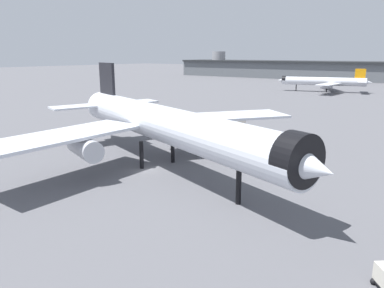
{
  "coord_description": "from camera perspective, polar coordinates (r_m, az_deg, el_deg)",
  "views": [
    {
      "loc": [
        37.84,
        -37.9,
        17.02
      ],
      "look_at": [
        8.26,
        0.04,
        5.3
      ],
      "focal_mm": 34.77,
      "sensor_mm": 36.0,
      "label": 1
    }
  ],
  "objects": [
    {
      "name": "ground",
      "position": [
        56.2,
        -6.7,
        -4.03
      ],
      "size": [
        900.0,
        900.0,
        0.0
      ],
      "primitive_type": "plane",
      "color": "#56565B"
    },
    {
      "name": "airliner_near_gate",
      "position": [
        55.18,
        -4.32,
        2.94
      ],
      "size": [
        56.05,
        50.02,
        15.37
      ],
      "rotation": [
        0.0,
        0.0,
        -0.3
      ],
      "color": "silver",
      "rests_on": "ground"
    },
    {
      "name": "airliner_far_taxiway",
      "position": [
        181.55,
        19.54,
        9.02
      ],
      "size": [
        40.03,
        35.79,
        10.61
      ],
      "rotation": [
        0.0,
        0.0,
        3.43
      ],
      "color": "silver",
      "rests_on": "ground"
    },
    {
      "name": "terminal_building",
      "position": [
        273.15,
        18.71,
        10.72
      ],
      "size": [
        213.7,
        39.79,
        18.73
      ],
      "rotation": [
        0.0,
        0.0,
        0.04
      ],
      "color": "slate",
      "rests_on": "ground"
    },
    {
      "name": "service_truck_front",
      "position": [
        87.26,
        6.51,
        3.42
      ],
      "size": [
        5.96,
        4.2,
        3.0
      ],
      "rotation": [
        0.0,
        0.0,
        5.9
      ],
      "color": "black",
      "rests_on": "ground"
    },
    {
      "name": "baggage_tug_wing",
      "position": [
        90.15,
        0.72,
        3.44
      ],
      "size": [
        3.56,
        3.17,
        1.85
      ],
      "rotation": [
        0.0,
        0.0,
        5.71
      ],
      "color": "black",
      "rests_on": "ground"
    }
  ]
}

